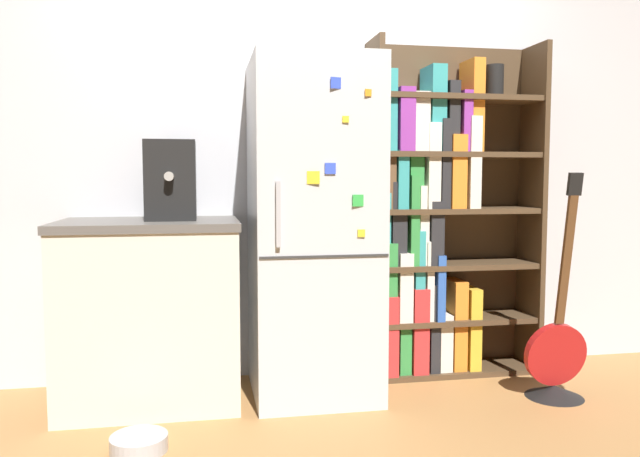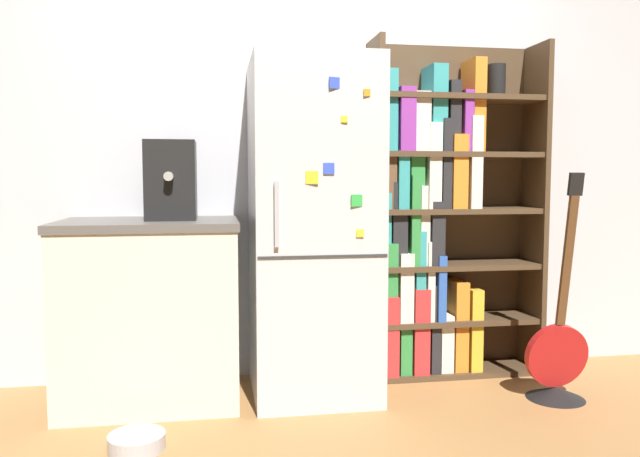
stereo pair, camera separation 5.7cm
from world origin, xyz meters
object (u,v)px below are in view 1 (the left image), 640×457
object	(u,v)px
guitar	(556,365)
pet_bowl	(139,442)
espresso_machine	(171,180)
bookshelf	(434,220)
refrigerator	(313,229)

from	to	relation	value
guitar	pet_bowl	xyz separation A→B (m)	(-2.04, -0.26, -0.13)
guitar	pet_bowl	bearing A→B (deg)	-172.72
espresso_machine	pet_bowl	xyz separation A→B (m)	(-0.12, -0.63, -1.07)
bookshelf	guitar	distance (m)	1.00
bookshelf	refrigerator	bearing A→B (deg)	-165.00
pet_bowl	bookshelf	bearing A→B (deg)	26.42
refrigerator	espresso_machine	world-z (taller)	refrigerator
pet_bowl	guitar	bearing A→B (deg)	7.28
refrigerator	espresso_machine	size ratio (longest dim) A/B	4.37
refrigerator	pet_bowl	xyz separation A→B (m)	(-0.83, -0.58, -0.82)
bookshelf	espresso_machine	world-z (taller)	bookshelf
refrigerator	guitar	world-z (taller)	refrigerator
guitar	pet_bowl	distance (m)	2.06
refrigerator	bookshelf	bearing A→B (deg)	15.00
espresso_machine	pet_bowl	distance (m)	1.25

